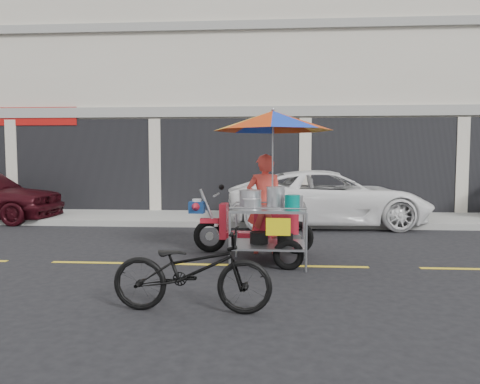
{
  "coord_description": "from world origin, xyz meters",
  "views": [
    {
      "loc": [
        -0.91,
        -7.46,
        1.75
      ],
      "look_at": [
        -1.5,
        0.6,
        1.15
      ],
      "focal_mm": 35.0,
      "sensor_mm": 36.0,
      "label": 1
    }
  ],
  "objects": [
    {
      "name": "ground",
      "position": [
        0.0,
        0.0,
        0.0
      ],
      "size": [
        90.0,
        90.0,
        0.0
      ],
      "primitive_type": "plane",
      "color": "black"
    },
    {
      "name": "sidewalk",
      "position": [
        0.0,
        5.5,
        0.07
      ],
      "size": [
        45.0,
        3.0,
        0.15
      ],
      "primitive_type": "cube",
      "color": "gray",
      "rests_on": "ground"
    },
    {
      "name": "shophouse_block",
      "position": [
        2.82,
        10.59,
        4.24
      ],
      "size": [
        36.0,
        8.11,
        10.4
      ],
      "color": "beige",
      "rests_on": "ground"
    },
    {
      "name": "centerline",
      "position": [
        0.0,
        0.0,
        0.0
      ],
      "size": [
        42.0,
        0.1,
        0.01
      ],
      "primitive_type": "cube",
      "color": "gold",
      "rests_on": "ground"
    },
    {
      "name": "white_pickup",
      "position": [
        0.47,
        4.56,
        0.71
      ],
      "size": [
        5.27,
        2.74,
        1.42
      ],
      "primitive_type": "imported",
      "rotation": [
        0.0,
        0.0,
        1.65
      ],
      "color": "white",
      "rests_on": "ground"
    },
    {
      "name": "near_bicycle",
      "position": [
        -1.83,
        -2.32,
        0.48
      ],
      "size": [
        1.85,
        0.71,
        0.96
      ],
      "primitive_type": "imported",
      "rotation": [
        0.0,
        0.0,
        1.53
      ],
      "color": "black",
      "rests_on": "ground"
    },
    {
      "name": "food_vendor_rig",
      "position": [
        -1.02,
        0.49,
        1.61
      ],
      "size": [
        2.54,
        2.07,
        2.57
      ],
      "rotation": [
        0.0,
        0.0,
        -0.02
      ],
      "color": "black",
      "rests_on": "ground"
    }
  ]
}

